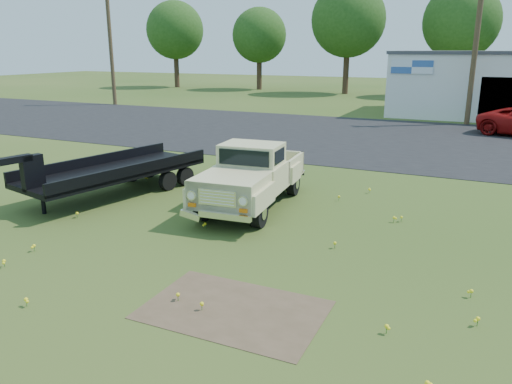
# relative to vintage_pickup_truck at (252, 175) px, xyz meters

# --- Properties ---
(ground) EXTENTS (140.00, 140.00, 0.00)m
(ground) POSITION_rel_vintage_pickup_truck_xyz_m (0.69, -2.36, -0.90)
(ground) COLOR #2D4917
(ground) RESTS_ON ground
(asphalt_lot) EXTENTS (90.00, 14.00, 0.02)m
(asphalt_lot) POSITION_rel_vintage_pickup_truck_xyz_m (0.69, 12.64, -0.90)
(asphalt_lot) COLOR black
(asphalt_lot) RESTS_ON ground
(dirt_patch_a) EXTENTS (3.00, 2.00, 0.01)m
(dirt_patch_a) POSITION_rel_vintage_pickup_truck_xyz_m (2.19, -5.36, -0.90)
(dirt_patch_a) COLOR #4F3E2A
(dirt_patch_a) RESTS_ON ground
(dirt_patch_b) EXTENTS (2.20, 1.60, 0.01)m
(dirt_patch_b) POSITION_rel_vintage_pickup_truck_xyz_m (-1.31, 1.14, -0.90)
(dirt_patch_b) COLOR #4F3E2A
(dirt_patch_b) RESTS_ON ground
(commercial_building) EXTENTS (14.20, 8.20, 4.15)m
(commercial_building) POSITION_rel_vintage_pickup_truck_xyz_m (6.69, 24.63, 1.20)
(commercial_building) COLOR silver
(commercial_building) RESTS_ON ground
(utility_pole_west) EXTENTS (1.60, 0.30, 9.00)m
(utility_pole_west) POSITION_rel_vintage_pickup_truck_xyz_m (-21.31, 19.64, 3.70)
(utility_pole_west) COLOR #473221
(utility_pole_west) RESTS_ON ground
(utility_pole_mid) EXTENTS (1.60, 0.30, 9.00)m
(utility_pole_mid) POSITION_rel_vintage_pickup_truck_xyz_m (4.69, 19.64, 3.70)
(utility_pole_mid) COLOR #473221
(utility_pole_mid) RESTS_ON ground
(treeline_a) EXTENTS (6.40, 6.40, 9.52)m
(treeline_a) POSITION_rel_vintage_pickup_truck_xyz_m (-27.31, 37.64, 5.40)
(treeline_a) COLOR #3C281B
(treeline_a) RESTS_ON ground
(treeline_b) EXTENTS (5.76, 5.76, 8.57)m
(treeline_b) POSITION_rel_vintage_pickup_truck_xyz_m (-17.31, 38.64, 4.77)
(treeline_b) COLOR #3C281B
(treeline_b) RESTS_ON ground
(treeline_c) EXTENTS (7.04, 7.04, 10.47)m
(treeline_c) POSITION_rel_vintage_pickup_truck_xyz_m (-7.31, 37.14, 6.03)
(treeline_c) COLOR #3C281B
(treeline_c) RESTS_ON ground
(treeline_d) EXTENTS (6.72, 6.72, 10.00)m
(treeline_d) POSITION_rel_vintage_pickup_truck_xyz_m (2.69, 38.14, 5.72)
(treeline_d) COLOR #3C281B
(treeline_d) RESTS_ON ground
(vintage_pickup_truck) EXTENTS (2.32, 5.10, 1.80)m
(vintage_pickup_truck) POSITION_rel_vintage_pickup_truck_xyz_m (0.00, 0.00, 0.00)
(vintage_pickup_truck) COLOR tan
(vintage_pickup_truck) RESTS_ON ground
(flatbed_trailer) EXTENTS (3.40, 6.47, 1.68)m
(flatbed_trailer) POSITION_rel_vintage_pickup_truck_xyz_m (-4.27, -0.64, -0.06)
(flatbed_trailer) COLOR black
(flatbed_trailer) RESTS_ON ground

